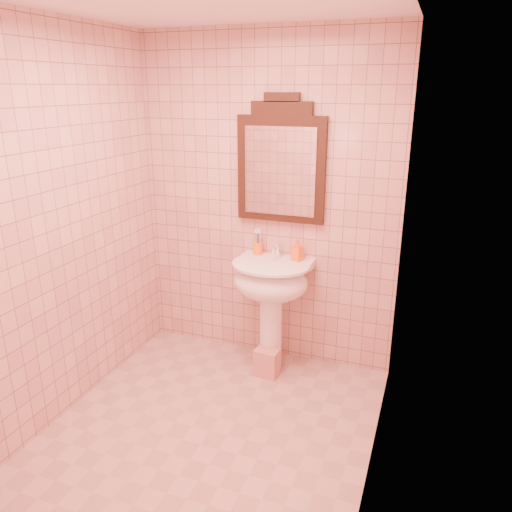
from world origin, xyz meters
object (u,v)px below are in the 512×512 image
at_px(pedestal_sink, 271,289).
at_px(soap_dispenser, 298,250).
at_px(toothbrush_cup, 258,248).
at_px(mirror, 281,164).
at_px(towel, 267,363).

xyz_separation_m(pedestal_sink, soap_dispenser, (0.16, 0.13, 0.28)).
bearing_deg(toothbrush_cup, pedestal_sink, -45.41).
bearing_deg(soap_dispenser, toothbrush_cup, -165.27).
relative_size(pedestal_sink, mirror, 0.94).
relative_size(pedestal_sink, towel, 4.02).
bearing_deg(toothbrush_cup, mirror, 11.52).
xyz_separation_m(soap_dispenser, towel, (-0.15, -0.26, -0.84)).
relative_size(toothbrush_cup, soap_dispenser, 1.08).
height_order(toothbrush_cup, towel, toothbrush_cup).
relative_size(soap_dispenser, towel, 0.75).
bearing_deg(pedestal_sink, mirror, 90.00).
distance_m(pedestal_sink, toothbrush_cup, 0.34).
xyz_separation_m(mirror, soap_dispenser, (0.16, -0.07, -0.62)).
relative_size(pedestal_sink, toothbrush_cup, 4.96).
height_order(soap_dispenser, towel, soap_dispenser).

